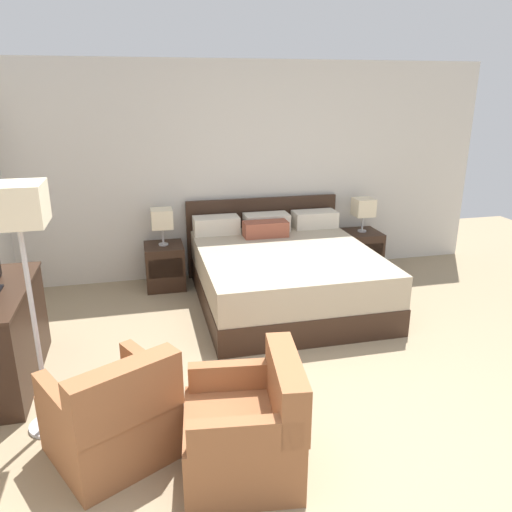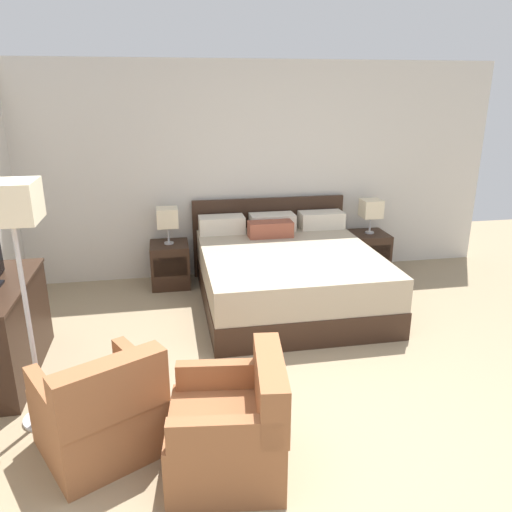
{
  "view_description": "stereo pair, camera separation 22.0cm",
  "coord_description": "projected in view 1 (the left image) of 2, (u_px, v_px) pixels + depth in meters",
  "views": [
    {
      "loc": [
        -1.14,
        -2.37,
        2.25
      ],
      "look_at": [
        -0.12,
        1.97,
        0.75
      ],
      "focal_mm": 35.0,
      "sensor_mm": 36.0,
      "label": 1
    },
    {
      "loc": [
        -0.93,
        -2.41,
        2.25
      ],
      "look_at": [
        -0.12,
        1.97,
        0.75
      ],
      "focal_mm": 35.0,
      "sensor_mm": 36.0,
      "label": 2
    }
  ],
  "objects": [
    {
      "name": "floor_lamp",
      "position": [
        19.0,
        225.0,
        3.03
      ],
      "size": [
        0.34,
        0.34,
        1.72
      ],
      "color": "#B7B7BC",
      "rests_on": "ground"
    },
    {
      "name": "table_lamp_left",
      "position": [
        162.0,
        219.0,
        5.71
      ],
      "size": [
        0.24,
        0.24,
        0.43
      ],
      "color": "#B7B7BC",
      "rests_on": "nightstand_left"
    },
    {
      "name": "ground_plane",
      "position": [
        345.0,
        463.0,
        3.15
      ],
      "size": [
        10.72,
        10.72,
        0.0
      ],
      "primitive_type": "plane",
      "color": "#998466"
    },
    {
      "name": "nightstand_right",
      "position": [
        361.0,
        251.0,
        6.44
      ],
      "size": [
        0.45,
        0.47,
        0.52
      ],
      "color": "#332116",
      "rests_on": "ground"
    },
    {
      "name": "nightstand_left",
      "position": [
        165.0,
        266.0,
        5.89
      ],
      "size": [
        0.45,
        0.47,
        0.52
      ],
      "color": "#332116",
      "rests_on": "ground"
    },
    {
      "name": "wall_back",
      "position": [
        234.0,
        172.0,
        6.06
      ],
      "size": [
        6.4,
        0.06,
        2.57
      ],
      "primitive_type": "cube",
      "color": "beige",
      "rests_on": "ground"
    },
    {
      "name": "bed",
      "position": [
        284.0,
        273.0,
        5.46
      ],
      "size": [
        1.91,
        2.09,
        0.97
      ],
      "color": "#332116",
      "rests_on": "ground"
    },
    {
      "name": "table_lamp_right",
      "position": [
        364.0,
        208.0,
        6.26
      ],
      "size": [
        0.24,
        0.24,
        0.43
      ],
      "color": "#B7B7BC",
      "rests_on": "nightstand_right"
    },
    {
      "name": "armchair_companion",
      "position": [
        248.0,
        431.0,
        3.01
      ],
      "size": [
        0.77,
        0.76,
        0.76
      ],
      "color": "#935B38",
      "rests_on": "ground"
    },
    {
      "name": "armchair_by_window",
      "position": [
        113.0,
        418.0,
        3.13
      ],
      "size": [
        0.92,
        0.93,
        0.76
      ],
      "color": "#935B38",
      "rests_on": "ground"
    }
  ]
}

